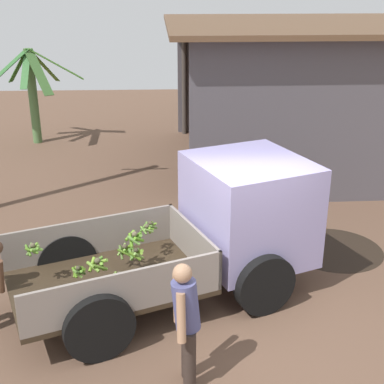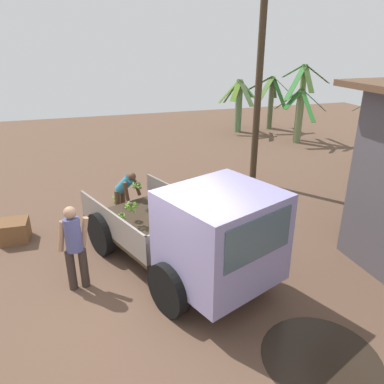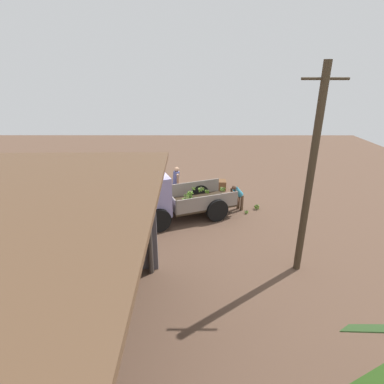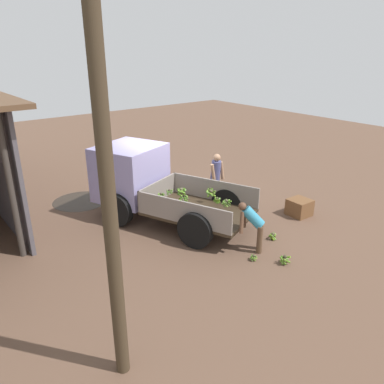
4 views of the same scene
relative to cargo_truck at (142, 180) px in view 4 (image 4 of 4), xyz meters
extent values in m
plane|color=brown|center=(0.18, -0.98, -1.12)|extent=(36.00, 36.00, 0.00)
cylinder|color=black|center=(2.18, 1.10, -1.12)|extent=(1.78, 1.78, 0.01)
cube|color=#362A1C|center=(-1.80, -0.72, -0.60)|extent=(3.28, 2.76, 0.08)
cube|color=gray|center=(-2.13, 0.12, -0.26)|extent=(2.61, 1.08, 0.61)
cube|color=gray|center=(-1.46, -1.56, -0.26)|extent=(2.61, 1.08, 0.61)
cube|color=gray|center=(-0.52, -0.21, -0.26)|extent=(0.74, 1.75, 0.61)
cube|color=#9B92C9|center=(0.39, 0.15, 0.17)|extent=(2.23, 2.31, 1.62)
cube|color=#4C606B|center=(1.17, 0.47, 0.49)|extent=(0.57, 1.37, 0.71)
cylinder|color=black|center=(-0.21, 0.96, -0.64)|extent=(0.97, 0.56, 0.95)
cylinder|color=black|center=(0.51, -0.83, -0.64)|extent=(0.97, 0.56, 0.95)
cylinder|color=black|center=(-2.54, 0.02, -0.64)|extent=(0.97, 0.56, 0.95)
cylinder|color=black|center=(-1.83, -1.77, -0.64)|extent=(0.97, 0.56, 0.95)
sphere|color=brown|center=(-1.57, -0.33, -0.22)|extent=(0.08, 0.08, 0.08)
cylinder|color=#557D23|center=(-1.58, -0.42, -0.28)|extent=(0.22, 0.06, 0.13)
cylinder|color=#65A030|center=(-1.52, -0.37, -0.31)|extent=(0.15, 0.15, 0.20)
cylinder|color=#5C9D2B|center=(-1.50, -0.30, -0.30)|extent=(0.12, 0.19, 0.18)
cylinder|color=#6EA024|center=(-1.56, -0.26, -0.31)|extent=(0.17, 0.06, 0.20)
cylinder|color=olive|center=(-1.62, -0.28, -0.30)|extent=(0.16, 0.17, 0.17)
cylinder|color=#597935|center=(-1.63, -0.35, -0.31)|extent=(0.09, 0.18, 0.19)
sphere|color=#403A29|center=(-1.39, -0.49, -0.21)|extent=(0.07, 0.07, 0.07)
cylinder|color=#76A731|center=(-1.31, -0.49, -0.25)|extent=(0.06, 0.20, 0.12)
cylinder|color=olive|center=(-1.35, -0.44, -0.27)|extent=(0.17, 0.15, 0.16)
cylinder|color=#587634|center=(-1.41, -0.44, -0.29)|extent=(0.16, 0.09, 0.18)
cylinder|color=olive|center=(-1.44, -0.47, -0.28)|extent=(0.11, 0.16, 0.18)
cylinder|color=#4C782B|center=(-1.47, -0.52, -0.25)|extent=(0.11, 0.20, 0.13)
cylinder|color=#5A8524|center=(-1.40, -0.56, -0.27)|extent=(0.19, 0.07, 0.15)
cylinder|color=#77A146|center=(-1.35, -0.54, -0.27)|extent=(0.17, 0.15, 0.16)
sphere|color=brown|center=(-2.83, -0.76, 0.05)|extent=(0.07, 0.07, 0.07)
cylinder|color=#557634|center=(-2.89, -0.74, -0.02)|extent=(0.09, 0.17, 0.16)
cylinder|color=#4A7523|center=(-2.89, -0.80, 0.00)|extent=(0.13, 0.17, 0.14)
cylinder|color=#528124|center=(-2.83, -0.84, 0.01)|extent=(0.19, 0.04, 0.11)
cylinder|color=#76AF40|center=(-2.77, -0.82, 0.01)|extent=(0.16, 0.17, 0.11)
cylinder|color=#5F972E|center=(-2.75, -0.76, 0.00)|extent=(0.04, 0.19, 0.13)
cylinder|color=olive|center=(-2.79, -0.73, -0.03)|extent=(0.13, 0.12, 0.18)
cylinder|color=#6BA130|center=(-2.85, -0.70, -0.01)|extent=(0.17, 0.08, 0.16)
sphere|color=#403929|center=(-1.57, -1.31, -0.12)|extent=(0.07, 0.07, 0.07)
cylinder|color=#60A822|center=(-1.53, -1.28, -0.17)|extent=(0.09, 0.12, 0.11)
cylinder|color=#7FAF4B|center=(-1.57, -1.27, -0.18)|extent=(0.11, 0.04, 0.12)
cylinder|color=olive|center=(-1.60, -1.28, -0.18)|extent=(0.10, 0.10, 0.12)
cylinder|color=#5A772F|center=(-1.63, -1.31, -0.15)|extent=(0.04, 0.14, 0.08)
cylinder|color=#5D8D36|center=(-1.61, -1.35, -0.15)|extent=(0.12, 0.12, 0.08)
cylinder|color=#5EA020|center=(-1.56, -1.36, -0.16)|extent=(0.14, 0.05, 0.08)
cylinder|color=olive|center=(-1.53, -1.33, -0.17)|extent=(0.09, 0.13, 0.10)
sphere|color=brown|center=(-1.41, -0.41, 0.02)|extent=(0.09, 0.09, 0.09)
cylinder|color=#6CA142|center=(-1.42, -0.49, -0.04)|extent=(0.21, 0.08, 0.16)
cylinder|color=#5C9E23|center=(-1.34, -0.46, -0.04)|extent=(0.16, 0.19, 0.15)
cylinder|color=#57882F|center=(-1.35, -0.38, -0.06)|extent=(0.12, 0.19, 0.18)
cylinder|color=#4C801E|center=(-1.39, -0.34, -0.05)|extent=(0.20, 0.09, 0.17)
cylinder|color=#62952B|center=(-1.48, -0.36, -0.02)|extent=(0.16, 0.20, 0.12)
cylinder|color=#5F9724|center=(-1.47, -0.42, -0.07)|extent=(0.09, 0.17, 0.20)
sphere|color=#453E2D|center=(-1.19, 0.13, -0.05)|extent=(0.07, 0.07, 0.07)
cylinder|color=#557E33|center=(-1.14, 0.09, -0.10)|extent=(0.12, 0.15, 0.12)
cylinder|color=#70A132|center=(-1.15, 0.18, -0.11)|extent=(0.14, 0.13, 0.13)
cylinder|color=#56991F|center=(-1.20, 0.17, -0.12)|extent=(0.13, 0.08, 0.16)
cylinder|color=#55792E|center=(-1.25, 0.13, -0.11)|extent=(0.04, 0.16, 0.14)
cylinder|color=#4B751F|center=(-1.21, 0.06, -0.09)|extent=(0.18, 0.09, 0.10)
sphere|color=#4E4632|center=(-1.24, -0.12, 0.01)|extent=(0.07, 0.07, 0.07)
cylinder|color=#527C2C|center=(-1.29, -0.08, -0.03)|extent=(0.12, 0.15, 0.10)
cylinder|color=#598530|center=(-1.28, -0.16, -0.03)|extent=(0.13, 0.14, 0.11)
cylinder|color=#76A143|center=(-1.20, -0.18, -0.03)|extent=(0.15, 0.11, 0.11)
cylinder|color=#5B9621|center=(-1.19, -0.12, -0.06)|extent=(0.04, 0.13, 0.15)
cylinder|color=#6E9C44|center=(-1.22, -0.08, -0.05)|extent=(0.14, 0.07, 0.14)
sphere|color=#423C2B|center=(-2.16, -1.05, -0.17)|extent=(0.07, 0.07, 0.07)
cylinder|color=#507431|center=(-2.13, -1.10, -0.21)|extent=(0.15, 0.12, 0.11)
cylinder|color=#69AA32|center=(-2.10, -1.06, -0.21)|extent=(0.06, 0.16, 0.10)
cylinder|color=#567F21|center=(-2.11, -1.01, -0.21)|extent=(0.12, 0.15, 0.11)
cylinder|color=#547B23|center=(-2.16, -1.01, -0.23)|extent=(0.13, 0.06, 0.15)
cylinder|color=#4A811A|center=(-2.19, -1.01, -0.23)|extent=(0.13, 0.10, 0.15)
cylinder|color=#567D1D|center=(-2.21, -1.04, -0.23)|extent=(0.06, 0.14, 0.14)
cylinder|color=#4F801B|center=(-2.21, -1.08, -0.22)|extent=(0.11, 0.15, 0.13)
cylinder|color=#80B249|center=(-2.17, -1.10, -0.23)|extent=(0.14, 0.05, 0.14)
sphere|color=brown|center=(-1.89, -1.07, -0.05)|extent=(0.09, 0.09, 0.09)
cylinder|color=#537923|center=(-1.85, -1.14, -0.11)|extent=(0.21, 0.14, 0.15)
cylinder|color=#619729|center=(-1.83, -1.07, -0.14)|extent=(0.06, 0.18, 0.20)
cylinder|color=#7AAB37|center=(-1.85, -0.99, -0.11)|extent=(0.21, 0.14, 0.14)
cylinder|color=#4A7629|center=(-1.93, -0.98, -0.10)|extent=(0.22, 0.13, 0.12)
cylinder|color=#72A12B|center=(-1.97, -1.05, -0.12)|extent=(0.10, 0.22, 0.16)
cylinder|color=olive|center=(-1.94, -1.14, -0.10)|extent=(0.21, 0.17, 0.12)
cylinder|color=#3F3833|center=(-0.23, 3.58, 0.66)|extent=(0.16, 0.16, 3.57)
cylinder|color=#403222|center=(-4.85, 3.35, 1.95)|extent=(0.21, 0.21, 6.13)
cylinder|color=#362A25|center=(-0.67, -2.41, -0.72)|extent=(0.17, 0.17, 0.81)
cylinder|color=#362A25|center=(-0.69, -2.18, -0.72)|extent=(0.17, 0.17, 0.81)
cylinder|color=#4F5287|center=(-0.71, -2.29, 0.00)|extent=(0.38, 0.32, 0.66)
sphere|color=tan|center=(-0.75, -2.30, 0.43)|extent=(0.23, 0.23, 0.23)
cylinder|color=tan|center=(-0.77, -2.50, -0.03)|extent=(0.12, 0.21, 0.61)
cylinder|color=tan|center=(-0.81, -2.10, -0.02)|extent=(0.12, 0.23, 0.61)
cylinder|color=brown|center=(-3.75, -1.04, -0.76)|extent=(0.20, 0.20, 0.71)
cylinder|color=brown|center=(-3.62, -1.20, -0.76)|extent=(0.20, 0.20, 0.71)
cylinder|color=teal|center=(-3.54, -0.99, -0.21)|extent=(0.61, 0.58, 0.58)
sphere|color=brown|center=(-3.33, -0.81, 0.06)|extent=(0.20, 0.20, 0.20)
cylinder|color=brown|center=(-3.46, -0.69, -0.29)|extent=(0.24, 0.26, 0.53)
cylinder|color=brown|center=(-3.26, -0.99, -0.31)|extent=(0.18, 0.19, 0.54)
sphere|color=#403A29|center=(-4.47, -1.14, -0.93)|extent=(0.08, 0.08, 0.08)
cylinder|color=olive|center=(-4.41, -1.16, -1.02)|extent=(0.09, 0.18, 0.19)
cylinder|color=#58882D|center=(-4.44, -1.09, -1.02)|extent=(0.16, 0.14, 0.20)
cylinder|color=#507822|center=(-4.48, -1.07, -1.01)|extent=(0.20, 0.07, 0.17)
cylinder|color=#598527|center=(-4.55, -1.11, -1.00)|extent=(0.11, 0.21, 0.15)
cylinder|color=olive|center=(-4.52, -1.18, -1.02)|extent=(0.14, 0.16, 0.19)
cylinder|color=#6A9C25|center=(-4.45, -1.22, -0.98)|extent=(0.22, 0.09, 0.13)
sphere|color=#413B2A|center=(-3.92, -0.67, -0.99)|extent=(0.06, 0.06, 0.06)
cylinder|color=#568A29|center=(-3.95, -0.64, -1.05)|extent=(0.11, 0.11, 0.12)
cylinder|color=olive|center=(-3.97, -0.67, -1.03)|extent=(0.04, 0.14, 0.09)
cylinder|color=olive|center=(-3.93, -0.72, -1.04)|extent=(0.14, 0.06, 0.10)
cylinder|color=#53802F|center=(-3.89, -0.70, -1.05)|extent=(0.10, 0.09, 0.13)
cylinder|color=#507F27|center=(-3.86, -0.65, -1.03)|extent=(0.07, 0.14, 0.10)
cylinder|color=#6D9C42|center=(-3.90, -0.63, -1.05)|extent=(0.11, 0.07, 0.13)
sphere|color=brown|center=(-3.52, -1.84, -0.96)|extent=(0.08, 0.08, 0.08)
cylinder|color=#537727|center=(-3.45, -1.86, -1.01)|extent=(0.08, 0.18, 0.13)
cylinder|color=olive|center=(-3.48, -1.82, -1.03)|extent=(0.12, 0.14, 0.17)
cylinder|color=#73A923|center=(-3.53, -1.79, -1.03)|extent=(0.16, 0.09, 0.16)
cylinder|color=#7AAB4B|center=(-3.57, -1.82, -1.03)|extent=(0.10, 0.16, 0.17)
cylinder|color=olive|center=(-3.56, -1.88, -1.03)|extent=(0.13, 0.14, 0.17)
cylinder|color=#7BA146|center=(-3.50, -1.89, -1.03)|extent=(0.15, 0.08, 0.17)
cube|color=brown|center=(-2.99, -3.68, -0.87)|extent=(0.64, 0.64, 0.50)
camera|label=1|loc=(-0.90, -7.62, 3.55)|focal=50.00mm
camera|label=2|loc=(5.64, -1.99, 3.33)|focal=35.00mm
camera|label=3|loc=(-1.51, 11.39, 4.67)|focal=28.00mm
camera|label=4|loc=(-9.08, 5.30, 3.69)|focal=35.00mm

